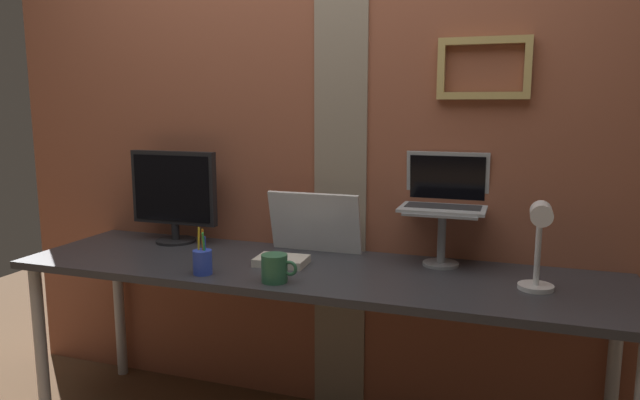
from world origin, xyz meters
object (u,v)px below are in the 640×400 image
monitor (174,192)px  pen_cup (203,261)px  laptop (445,193)px  whiteboard_panel (315,223)px  desk_lamp (539,238)px  coffee_mug (275,268)px

monitor → pen_cup: bearing=-47.0°
monitor → laptop: laptop is taller
whiteboard_panel → pen_cup: 0.53m
laptop → pen_cup: size_ratio=1.87×
desk_lamp → pen_cup: size_ratio=1.80×
whiteboard_panel → coffee_mug: 0.45m
laptop → desk_lamp: laptop is taller
monitor → laptop: 1.21m
whiteboard_panel → pen_cup: whiteboard_panel is taller
desk_lamp → whiteboard_panel: bearing=162.4°
laptop → coffee_mug: (-0.53, -0.47, -0.23)m
laptop → coffee_mug: size_ratio=2.45×
laptop → pen_cup: laptop is taller
monitor → coffee_mug: 0.81m
laptop → whiteboard_panel: laptop is taller
whiteboard_panel → monitor: bearing=-177.1°
monitor → desk_lamp: bearing=-9.1°
desk_lamp → coffee_mug: 0.90m
pen_cup → coffee_mug: bearing=-0.0°
pen_cup → coffee_mug: 0.29m
monitor → pen_cup: size_ratio=2.39×
monitor → desk_lamp: size_ratio=1.33×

